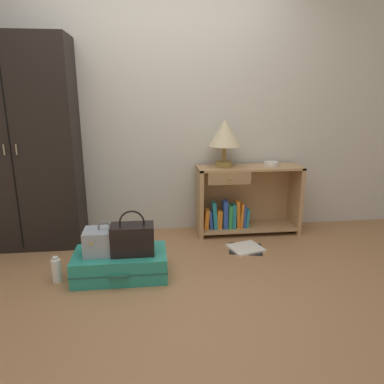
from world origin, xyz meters
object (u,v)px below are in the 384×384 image
(wardrobe, at_px, (20,146))
(bowl, at_px, (271,164))
(bookshelf, at_px, (243,200))
(train_case, at_px, (105,241))
(table_lamp, at_px, (225,135))
(bottle, at_px, (57,270))
(open_book_on_floor, at_px, (246,248))
(handbag, at_px, (133,239))
(suitcase_large, at_px, (121,264))

(wardrobe, xyz_separation_m, bowl, (2.38, 0.05, -0.23))
(bookshelf, bearing_deg, train_case, -147.66)
(wardrobe, xyz_separation_m, table_lamp, (1.90, 0.07, 0.07))
(bottle, distance_m, open_book_on_floor, 1.66)
(train_case, relative_size, open_book_on_floor, 0.89)
(bottle, height_order, open_book_on_floor, bottle)
(handbag, bearing_deg, bookshelf, 38.03)
(wardrobe, height_order, train_case, wardrobe)
(train_case, relative_size, bottle, 1.55)
(bottle, bearing_deg, suitcase_large, 3.97)
(train_case, height_order, bottle, train_case)
(wardrobe, distance_m, bottle, 1.25)
(wardrobe, distance_m, suitcase_large, 1.46)
(bottle, bearing_deg, bookshelf, 27.17)
(train_case, distance_m, bottle, 0.43)
(bookshelf, distance_m, suitcase_large, 1.48)
(wardrobe, xyz_separation_m, handbag, (1.02, -0.79, -0.63))
(wardrobe, bearing_deg, open_book_on_floor, -10.62)
(train_case, bearing_deg, handbag, -7.99)
(bowl, distance_m, suitcase_large, 1.79)
(bookshelf, height_order, suitcase_large, bookshelf)
(wardrobe, height_order, handbag, wardrobe)
(table_lamp, relative_size, bowl, 3.21)
(bowl, bearing_deg, table_lamp, 178.11)
(suitcase_large, xyz_separation_m, train_case, (-0.11, 0.00, 0.20))
(train_case, height_order, open_book_on_floor, train_case)
(wardrobe, bearing_deg, table_lamp, 2.01)
(bowl, bearing_deg, bottle, -156.46)
(bowl, height_order, train_case, bowl)
(bookshelf, xyz_separation_m, suitcase_large, (-1.20, -0.83, -0.24))
(suitcase_large, bearing_deg, train_case, 178.51)
(table_lamp, distance_m, train_case, 1.55)
(wardrobe, relative_size, handbag, 5.40)
(wardrobe, relative_size, bottle, 9.20)
(suitcase_large, distance_m, handbag, 0.25)
(wardrobe, relative_size, train_case, 5.93)
(suitcase_large, relative_size, handbag, 2.08)
(wardrobe, bearing_deg, train_case, -43.48)
(wardrobe, relative_size, table_lamp, 4.11)
(suitcase_large, bearing_deg, wardrobe, 139.96)
(train_case, bearing_deg, table_lamp, 37.14)
(suitcase_large, relative_size, bottle, 3.55)
(bookshelf, height_order, open_book_on_floor, bookshelf)
(handbag, relative_size, bottle, 1.70)
(table_lamp, relative_size, train_case, 1.44)
(bookshelf, height_order, train_case, bookshelf)
(table_lamp, height_order, handbag, table_lamp)
(bowl, xyz_separation_m, handbag, (-1.36, -0.84, -0.40))
(bowl, distance_m, bottle, 2.22)
(bookshelf, distance_m, table_lamp, 0.71)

